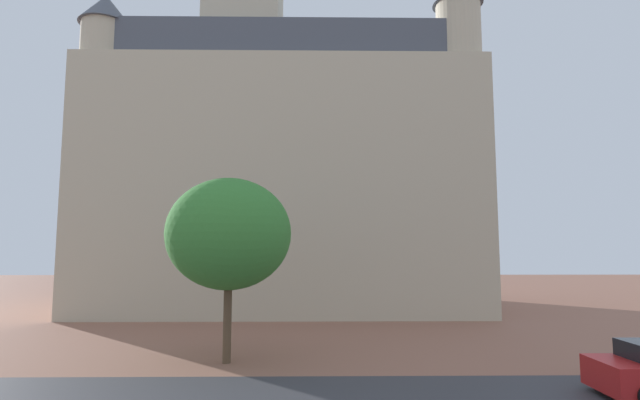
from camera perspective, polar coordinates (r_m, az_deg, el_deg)
landmark_building at (r=34.36m, az=-4.76°, el=3.79°), size 25.82×13.98×32.04m
tree_curb_far at (r=17.86m, az=-11.05°, el=-4.09°), size 4.65×4.65×6.81m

